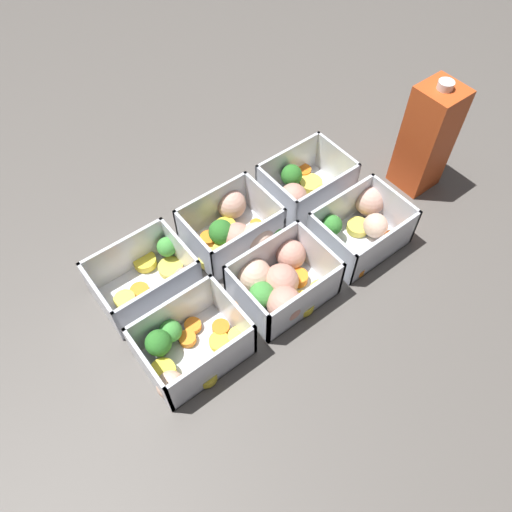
{
  "coord_description": "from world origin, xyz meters",
  "views": [
    {
      "loc": [
        0.27,
        0.35,
        0.64
      ],
      "look_at": [
        0.0,
        0.0,
        0.03
      ],
      "focal_mm": 35.0,
      "sensor_mm": 36.0,
      "label": 1
    }
  ],
  "objects_px": {
    "container_near_left": "(303,187)",
    "container_near_right": "(152,277)",
    "container_far_right": "(186,349)",
    "juice_carton": "(427,138)",
    "container_far_left": "(361,225)",
    "container_far_center": "(279,282)",
    "container_near_center": "(237,229)"
  },
  "relations": [
    {
      "from": "container_far_left",
      "to": "juice_carton",
      "type": "distance_m",
      "value": 0.18
    },
    {
      "from": "container_near_right",
      "to": "container_near_left",
      "type": "bearing_deg",
      "value": -179.9
    },
    {
      "from": "container_near_center",
      "to": "container_near_left",
      "type": "bearing_deg",
      "value": -177.95
    },
    {
      "from": "container_near_center",
      "to": "container_near_right",
      "type": "xyz_separation_m",
      "value": [
        0.15,
        -0.0,
        -0.0
      ]
    },
    {
      "from": "container_far_left",
      "to": "container_far_right",
      "type": "relative_size",
      "value": 1.04
    },
    {
      "from": "container_far_left",
      "to": "container_near_center",
      "type": "bearing_deg",
      "value": -35.58
    },
    {
      "from": "container_near_left",
      "to": "container_near_center",
      "type": "bearing_deg",
      "value": 2.05
    },
    {
      "from": "container_near_left",
      "to": "juice_carton",
      "type": "relative_size",
      "value": 0.69
    },
    {
      "from": "container_far_center",
      "to": "juice_carton",
      "type": "bearing_deg",
      "value": -173.92
    },
    {
      "from": "container_near_left",
      "to": "container_far_right",
      "type": "height_order",
      "value": "same"
    },
    {
      "from": "container_near_left",
      "to": "container_near_center",
      "type": "relative_size",
      "value": 0.94
    },
    {
      "from": "container_far_center",
      "to": "container_far_right",
      "type": "height_order",
      "value": "same"
    },
    {
      "from": "container_near_left",
      "to": "container_near_right",
      "type": "bearing_deg",
      "value": 0.1
    },
    {
      "from": "container_near_left",
      "to": "container_far_left",
      "type": "relative_size",
      "value": 0.87
    },
    {
      "from": "container_near_center",
      "to": "container_near_right",
      "type": "distance_m",
      "value": 0.15
    },
    {
      "from": "container_near_center",
      "to": "container_far_left",
      "type": "distance_m",
      "value": 0.2
    },
    {
      "from": "container_near_left",
      "to": "container_near_center",
      "type": "distance_m",
      "value": 0.14
    },
    {
      "from": "juice_carton",
      "to": "container_near_center",
      "type": "bearing_deg",
      "value": -14.39
    },
    {
      "from": "container_far_left",
      "to": "container_far_center",
      "type": "height_order",
      "value": "same"
    },
    {
      "from": "container_near_right",
      "to": "container_near_center",
      "type": "bearing_deg",
      "value": 178.27
    },
    {
      "from": "container_far_right",
      "to": "container_near_right",
      "type": "bearing_deg",
      "value": -100.58
    },
    {
      "from": "container_near_left",
      "to": "container_far_right",
      "type": "xyz_separation_m",
      "value": [
        0.32,
        0.13,
        -0.0
      ]
    },
    {
      "from": "container_far_left",
      "to": "container_near_right",
      "type": "bearing_deg",
      "value": -20.91
    },
    {
      "from": "container_far_left",
      "to": "juice_carton",
      "type": "height_order",
      "value": "juice_carton"
    },
    {
      "from": "container_near_left",
      "to": "juice_carton",
      "type": "xyz_separation_m",
      "value": [
        -0.18,
        0.09,
        0.07
      ]
    },
    {
      "from": "container_near_right",
      "to": "juice_carton",
      "type": "relative_size",
      "value": 0.72
    },
    {
      "from": "container_near_left",
      "to": "container_near_right",
      "type": "xyz_separation_m",
      "value": [
        0.3,
        0.0,
        -0.0
      ]
    },
    {
      "from": "container_near_left",
      "to": "container_far_left",
      "type": "height_order",
      "value": "same"
    },
    {
      "from": "container_near_left",
      "to": "container_far_right",
      "type": "relative_size",
      "value": 0.9
    },
    {
      "from": "container_near_left",
      "to": "container_far_center",
      "type": "bearing_deg",
      "value": 38.96
    },
    {
      "from": "container_near_center",
      "to": "container_far_left",
      "type": "xyz_separation_m",
      "value": [
        -0.16,
        0.12,
        0.0
      ]
    },
    {
      "from": "container_near_left",
      "to": "container_near_right",
      "type": "relative_size",
      "value": 0.95
    }
  ]
}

